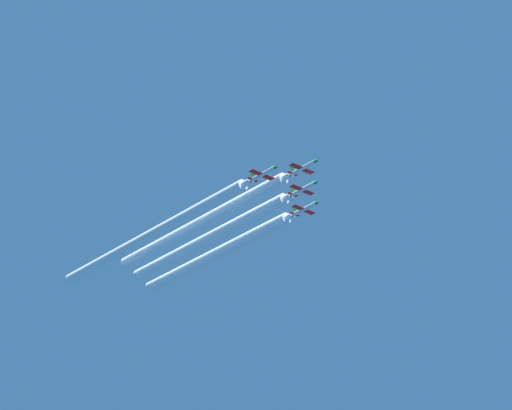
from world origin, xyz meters
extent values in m
cylinder|color=silver|center=(-0.56, 4.08, 186.43)|extent=(1.05, 9.08, 1.05)
cone|color=#198C33|center=(-0.56, 9.38, 186.43)|extent=(1.00, 1.53, 1.00)
ellipsoid|color=#0C263F|center=(-0.56, 6.07, 186.88)|extent=(0.58, 2.10, 0.47)
cube|color=red|center=(-0.56, 3.62, 186.35)|extent=(7.65, 1.82, 0.11)
cube|color=red|center=(-0.56, -0.05, 186.43)|extent=(3.25, 1.05, 0.11)
cube|color=#198C33|center=(-0.56, 0.03, 187.77)|extent=(0.10, 1.24, 1.63)
cylinder|color=black|center=(-0.56, -0.70, 186.43)|extent=(0.79, 0.57, 0.79)
cylinder|color=silver|center=(-6.77, -2.70, 185.07)|extent=(1.05, 9.08, 1.05)
cone|color=#198C33|center=(-6.77, 2.61, 185.07)|extent=(1.00, 1.53, 1.00)
ellipsoid|color=#0C263F|center=(-6.77, -0.70, 185.51)|extent=(0.58, 2.10, 0.47)
cube|color=red|center=(-6.77, -3.16, 184.99)|extent=(7.65, 1.82, 0.11)
cube|color=red|center=(-6.77, -6.82, 185.07)|extent=(3.25, 1.05, 0.11)
cube|color=#198C33|center=(-6.77, -6.75, 186.40)|extent=(0.10, 1.24, 1.63)
cylinder|color=black|center=(-6.77, -7.48, 185.07)|extent=(0.79, 0.57, 0.79)
cylinder|color=silver|center=(6.99, -3.10, 184.88)|extent=(1.05, 9.08, 1.05)
cone|color=#198C33|center=(6.99, 2.20, 184.88)|extent=(1.00, 1.53, 1.00)
ellipsoid|color=#0C263F|center=(6.99, -1.11, 185.32)|extent=(0.58, 2.10, 0.47)
cube|color=red|center=(6.99, -3.56, 184.80)|extent=(7.65, 1.82, 0.11)
cube|color=red|center=(6.99, -7.23, 184.88)|extent=(3.25, 1.05, 0.11)
cube|color=#198C33|center=(6.99, -7.15, 186.22)|extent=(0.10, 1.24, 1.63)
cylinder|color=black|center=(6.99, -7.88, 184.88)|extent=(0.79, 0.57, 0.79)
cylinder|color=silver|center=(-14.26, -10.31, 184.59)|extent=(1.05, 9.08, 1.05)
cone|color=#198C33|center=(-14.26, -5.00, 184.59)|extent=(1.00, 1.53, 1.00)
ellipsoid|color=#0C263F|center=(-14.26, -8.31, 185.03)|extent=(0.58, 2.10, 0.47)
cube|color=red|center=(-14.26, -10.76, 184.51)|extent=(7.65, 1.82, 0.11)
cube|color=red|center=(-14.26, -14.43, 184.59)|extent=(3.25, 1.05, 0.11)
cube|color=#198C33|center=(-14.26, -14.35, 185.92)|extent=(0.10, 1.24, 1.63)
cylinder|color=black|center=(-14.26, -15.09, 184.59)|extent=(0.79, 0.57, 0.79)
cylinder|color=white|center=(-0.56, -31.22, 186.43)|extent=(1.68, 60.91, 1.68)
cylinder|color=white|center=(-0.56, -38.53, 186.43)|extent=(3.19, 70.05, 3.19)
cylinder|color=white|center=(-6.77, -36.04, 185.07)|extent=(1.68, 57.00, 1.68)
cylinder|color=white|center=(-6.77, -42.88, 185.07)|extent=(3.19, 65.55, 3.19)
cylinder|color=white|center=(6.99, -42.69, 184.88)|extent=(1.68, 69.49, 1.68)
cylinder|color=white|center=(6.99, -51.03, 184.88)|extent=(3.19, 79.91, 3.19)
cylinder|color=white|center=(-14.26, -42.13, 184.59)|extent=(1.68, 53.97, 1.68)
cylinder|color=white|center=(-14.26, -48.61, 184.59)|extent=(3.19, 62.06, 3.19)
camera|label=1|loc=(229.33, 250.78, 2.51)|focal=103.94mm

